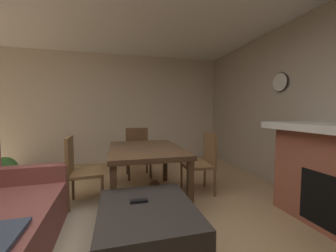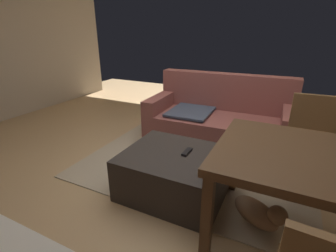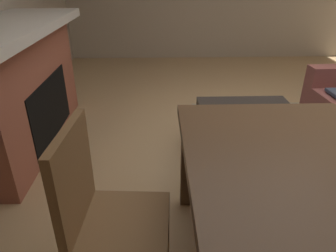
% 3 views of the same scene
% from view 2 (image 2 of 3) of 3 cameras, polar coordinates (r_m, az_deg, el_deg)
% --- Properties ---
extents(floor, '(8.62, 8.62, 0.00)m').
position_cam_2_polar(floor, '(2.80, 2.56, -11.54)').
color(floor, tan).
extents(area_rug, '(2.60, 2.00, 0.01)m').
position_cam_2_polar(area_rug, '(3.07, 6.63, -8.32)').
color(area_rug, tan).
rests_on(area_rug, ground).
extents(couch, '(1.95, 0.97, 0.94)m').
position_cam_2_polar(couch, '(3.54, 11.71, 1.23)').
color(couch, '#8C4C47').
rests_on(couch, ground).
extents(ottoman_coffee_table, '(0.97, 0.83, 0.43)m').
position_cam_2_polar(ottoman_coffee_table, '(2.45, 1.66, -10.81)').
color(ottoman_coffee_table, '#2D2826').
rests_on(ottoman_coffee_table, ground).
extents(tv_remote, '(0.05, 0.16, 0.02)m').
position_cam_2_polar(tv_remote, '(2.36, 4.40, -5.99)').
color(tv_remote, black).
rests_on(tv_remote, ottoman_coffee_table).
extents(dining_table, '(1.41, 1.01, 0.74)m').
position_cam_2_polar(dining_table, '(1.96, 32.18, -8.25)').
color(dining_table, '#513823').
rests_on(dining_table, ground).
extents(dining_chair_north, '(0.46, 0.46, 0.93)m').
position_cam_2_polar(dining_chair_north, '(2.83, 30.28, -2.28)').
color(dining_chair_north, brown).
rests_on(dining_chair_north, ground).
extents(small_dog, '(0.45, 0.38, 0.28)m').
position_cam_2_polar(small_dog, '(2.20, 20.27, -18.32)').
color(small_dog, '#8C6B4C').
rests_on(small_dog, ground).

